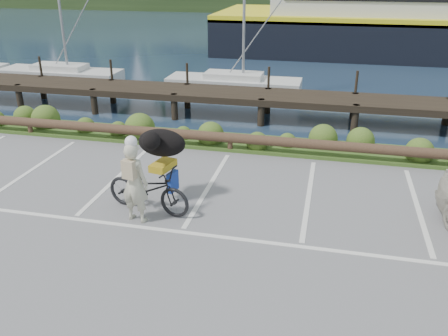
# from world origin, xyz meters

# --- Properties ---
(ground) EXTENTS (72.00, 72.00, 0.00)m
(ground) POSITION_xyz_m (0.00, 0.00, 0.00)
(ground) COLOR #5F5F62
(vegetation_strip) EXTENTS (34.00, 1.60, 0.10)m
(vegetation_strip) POSITION_xyz_m (0.00, 5.30, 0.05)
(vegetation_strip) COLOR #3D5B21
(vegetation_strip) RESTS_ON ground
(log_rail) EXTENTS (32.00, 0.30, 0.60)m
(log_rail) POSITION_xyz_m (0.00, 4.60, 0.00)
(log_rail) COLOR #443021
(log_rail) RESTS_ON ground
(bicycle) EXTENTS (2.28, 1.18, 1.14)m
(bicycle) POSITION_xyz_m (-1.05, 0.40, 0.57)
(bicycle) COLOR black
(bicycle) RESTS_ON ground
(cyclist) EXTENTS (0.76, 0.58, 1.88)m
(cyclist) POSITION_xyz_m (-1.15, -0.10, 0.94)
(cyclist) COLOR beige
(cyclist) RESTS_ON ground
(dog) EXTENTS (0.80, 1.26, 0.68)m
(dog) POSITION_xyz_m (-0.91, 1.08, 1.48)
(dog) COLOR black
(dog) RESTS_ON bicycle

